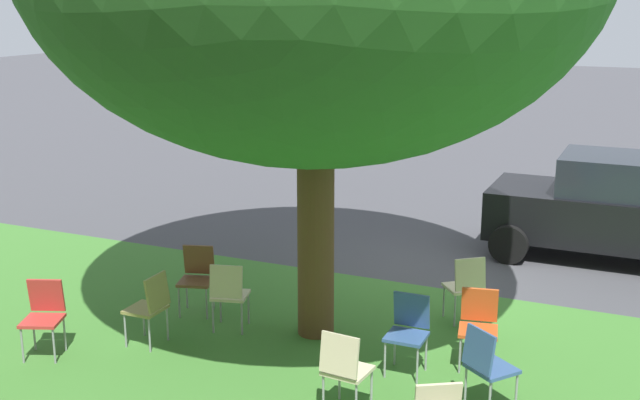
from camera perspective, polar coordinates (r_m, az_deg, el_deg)
The scene contains 12 objects.
ground at distance 11.64m, azimuth 7.30°, elevation -5.78°, with size 80.00×80.00×0.00m, color #424247.
grass_verge at distance 8.86m, azimuth 1.12°, elevation -12.34°, with size 48.00×6.00×0.01m, color #3D752D.
chair_0 at distance 9.76m, azimuth -6.59°, elevation -6.54°, with size 0.51×0.52×0.88m.
chair_1 at distance 8.74m, azimuth 6.38°, elevation -9.10°, with size 0.43×0.43×0.88m.
chair_3 at distance 9.52m, azimuth -12.12°, elevation -7.31°, with size 0.43×0.42×0.88m.
chair_5 at distance 10.11m, azimuth 10.46°, elevation -5.94°, with size 0.58×0.59×0.88m.
chair_6 at distance 8.99m, azimuth 11.35°, elevation -8.60°, with size 0.49×0.50×0.88m.
chair_7 at distance 7.84m, azimuth 1.76°, elevation -11.85°, with size 0.45×0.46×0.88m.
chair_8 at distance 8.07m, azimuth 11.90°, elevation -11.38°, with size 0.58×0.58×0.88m.
chair_9 at distance 9.61m, azimuth -19.26°, elevation -7.61°, with size 0.54×0.54×0.88m.
chair_10 at distance 10.40m, azimuth -8.83°, elevation -5.28°, with size 0.52×0.52×0.88m.
parked_car at distance 13.08m, azimuth 20.48°, elevation -0.50°, with size 3.70×1.92×1.65m.
Camera 1 is at (-3.06, 10.50, 3.98)m, focal length 44.46 mm.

